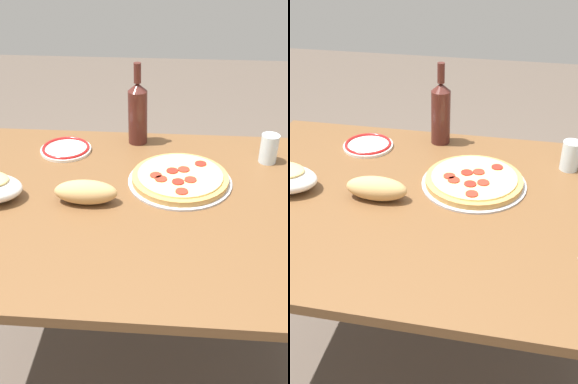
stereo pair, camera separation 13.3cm
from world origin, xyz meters
The scene contains 7 objects.
ground_plane centered at (0.00, 0.00, 0.00)m, with size 8.00×8.00×0.00m, color brown.
dining_table centered at (0.00, 0.00, 0.61)m, with size 1.37×0.94×0.72m.
pepperoni_pizza centered at (-0.11, -0.11, 0.74)m, with size 0.33×0.33×0.03m.
wine_bottle centered at (0.05, -0.39, 0.84)m, with size 0.07×0.07×0.30m.
water_glass centered at (-0.41, -0.28, 0.77)m, with size 0.06×0.06×0.10m, color silver.
side_plate_near centered at (0.31, -0.30, 0.73)m, with size 0.18×0.18×0.02m.
bread_loaf centered at (0.17, 0.02, 0.76)m, with size 0.19×0.08×0.07m, color tan.
Camera 2 is at (-0.22, 1.10, 1.47)m, focal length 42.08 mm.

